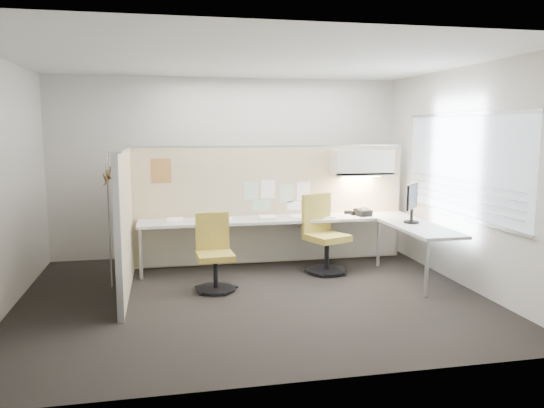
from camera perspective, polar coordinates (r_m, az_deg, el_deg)
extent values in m
cube|color=black|center=(6.54, -2.11, -9.90)|extent=(5.50, 4.50, 0.01)
cube|color=white|center=(6.27, -2.25, 15.33)|extent=(5.50, 4.50, 0.01)
cube|color=beige|center=(8.47, -4.68, 3.93)|extent=(5.50, 0.02, 2.80)
cube|color=beige|center=(4.06, 3.04, -0.68)|extent=(5.50, 0.02, 2.80)
cube|color=beige|center=(6.40, -27.25, 1.67)|extent=(0.02, 4.50, 2.80)
cube|color=beige|center=(7.22, 19.90, 2.74)|extent=(0.02, 4.50, 2.80)
cube|color=#A5AFBF|center=(7.20, 19.79, 3.92)|extent=(0.01, 2.80, 1.30)
cube|color=#C6B389|center=(7.97, -0.14, -0.10)|extent=(4.10, 0.06, 1.75)
cube|color=#C6B389|center=(6.75, -15.54, -1.93)|extent=(0.06, 2.20, 1.75)
cube|color=beige|center=(7.69, 0.71, -1.66)|extent=(4.00, 0.60, 0.04)
cube|color=beige|center=(7.30, 15.66, -2.50)|extent=(0.60, 1.47, 0.04)
cube|color=beige|center=(8.02, 0.29, -3.90)|extent=(3.90, 0.02, 0.64)
cylinder|color=#A5A8AA|center=(7.36, -13.94, -5.26)|extent=(0.05, 0.05, 0.69)
cylinder|color=#A5A8AA|center=(6.67, 16.32, -6.73)|extent=(0.05, 0.05, 0.69)
cylinder|color=#A5A8AA|center=(7.96, 11.37, -4.16)|extent=(0.05, 0.05, 0.69)
cube|color=beige|center=(8.09, 9.60, 4.42)|extent=(0.90, 0.36, 0.38)
cube|color=#FFEABF|center=(8.10, 9.57, 2.94)|extent=(0.60, 0.06, 0.02)
cube|color=#8CBF8C|center=(7.86, -2.24, 1.42)|extent=(0.21, 0.00, 0.28)
cube|color=white|center=(7.90, -0.45, 1.61)|extent=(0.21, 0.00, 0.28)
cube|color=#8CBF8C|center=(7.97, 1.53, 1.16)|extent=(0.21, 0.00, 0.28)
cube|color=white|center=(8.03, 3.41, 1.41)|extent=(0.21, 0.00, 0.28)
cube|color=#8CBF8C|center=(7.91, -1.16, -0.13)|extent=(0.28, 0.00, 0.18)
cube|color=white|center=(8.02, 2.36, -0.17)|extent=(0.21, 0.00, 0.14)
cube|color=orange|center=(7.72, -11.83, 3.52)|extent=(0.28, 0.00, 0.35)
cylinder|color=black|center=(6.76, -6.07, -9.03)|extent=(0.50, 0.50, 0.03)
cylinder|color=black|center=(6.71, -6.10, -7.45)|extent=(0.06, 0.06, 0.39)
cube|color=gold|center=(6.65, -6.12, -5.61)|extent=(0.47, 0.47, 0.08)
cube|color=gold|center=(6.80, -6.43, -2.90)|extent=(0.43, 0.08, 0.48)
cylinder|color=black|center=(7.58, 5.88, -7.10)|extent=(0.57, 0.57, 0.03)
cylinder|color=black|center=(7.52, 5.90, -5.49)|extent=(0.07, 0.07, 0.44)
cube|color=gold|center=(7.46, 5.93, -3.60)|extent=(0.66, 0.66, 0.09)
cube|color=gold|center=(7.59, 4.79, -0.94)|extent=(0.47, 0.25, 0.55)
cylinder|color=black|center=(7.52, 14.76, -1.87)|extent=(0.21, 0.21, 0.02)
cylinder|color=black|center=(7.51, 14.78, -1.21)|extent=(0.04, 0.04, 0.19)
cube|color=black|center=(7.47, 14.86, 0.77)|extent=(0.34, 0.41, 0.33)
cube|color=black|center=(7.47, 14.86, 0.77)|extent=(0.30, 0.36, 0.29)
cube|color=black|center=(7.98, 9.83, -0.91)|extent=(0.25, 0.24, 0.12)
cylinder|color=black|center=(7.96, 9.18, -0.66)|extent=(0.08, 0.17, 0.04)
cube|color=black|center=(8.12, 8.25, -0.89)|extent=(0.14, 0.06, 0.05)
cube|color=black|center=(8.04, 8.84, -0.96)|extent=(0.11, 0.08, 0.06)
cube|color=silver|center=(5.66, -16.56, 5.32)|extent=(0.14, 0.02, 0.02)
cylinder|color=silver|center=(5.67, -17.23, 4.43)|extent=(0.02, 0.02, 0.14)
cube|color=#AD7F4C|center=(5.68, -17.17, 3.12)|extent=(0.02, 0.44, 0.12)
cube|color=#AD7F4C|center=(5.72, -17.43, 2.74)|extent=(0.02, 0.44, 0.12)
cube|color=#94969D|center=(5.72, -17.05, -3.21)|extent=(0.01, 0.07, 1.09)
cube|color=white|center=(7.54, -10.40, -1.71)|extent=(0.23, 0.30, 0.03)
cube|color=white|center=(7.53, -5.29, -1.68)|extent=(0.30, 0.35, 0.02)
cube|color=white|center=(7.56, -0.48, -1.50)|extent=(0.26, 0.32, 0.04)
cube|color=white|center=(7.78, 2.84, -1.35)|extent=(0.25, 0.31, 0.01)
cube|color=white|center=(7.81, 5.69, -1.31)|extent=(0.24, 0.31, 0.02)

